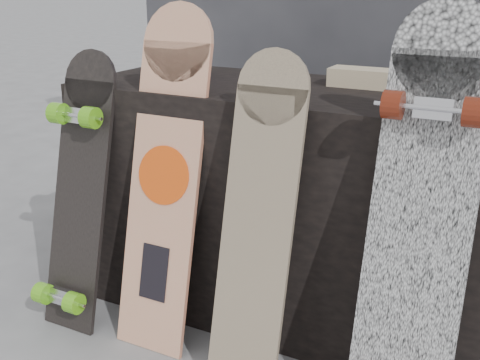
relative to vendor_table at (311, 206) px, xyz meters
The scene contains 7 objects.
vendor_table is the anchor object (origin of this frame).
merch_box_purple 0.69m from the vendor_table, behind, with size 0.18×0.12×0.10m, color #533F81.
merch_box_flat 0.46m from the vendor_table, 45.33° to the left, with size 0.22×0.10×0.06m, color #D1B78C.
longboard_geisha 0.52m from the vendor_table, 137.53° to the right, with size 0.25×0.27×1.08m.
longboard_celtic 0.43m from the vendor_table, 89.69° to the right, with size 0.21×0.24×0.97m.
longboard_cascadia 0.62m from the vendor_table, 43.27° to the right, with size 0.25×0.34×1.11m.
skateboard_dark 0.79m from the vendor_table, 150.03° to the right, with size 0.21×0.31×0.92m.
Camera 1 is at (0.68, -1.31, 1.15)m, focal length 45.00 mm.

